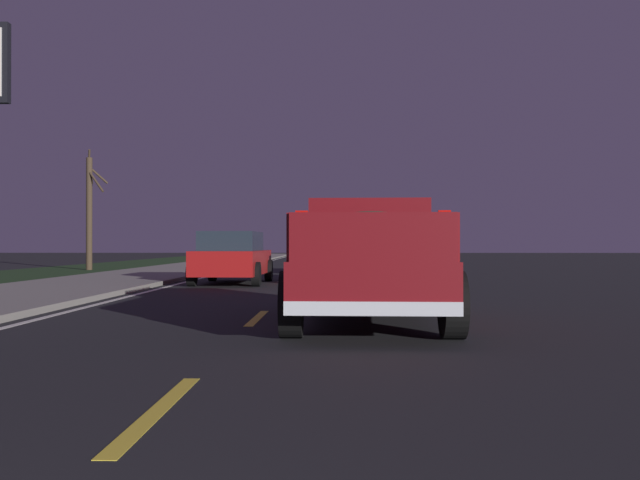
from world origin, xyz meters
name	(u,v)px	position (x,y,z in m)	size (l,w,h in m)	color
ground	(303,275)	(27.00, 0.00, 0.00)	(144.00, 144.00, 0.00)	black
sidewalk_shoulder	(154,273)	(27.00, 5.70, 0.06)	(108.00, 4.00, 0.12)	gray
grass_verge	(24,275)	(27.00, 10.70, 0.00)	(108.00, 6.00, 0.01)	#1E3819
lane_markings	(244,272)	(29.40, 2.55, 0.00)	(109.11, 3.54, 0.01)	yellow
pickup_truck	(370,257)	(10.27, -1.75, 0.98)	(5.48, 2.40, 1.87)	maroon
sedan_red	(232,257)	(20.98, 1.84, 0.78)	(4.44, 2.09, 1.54)	maroon
sedan_black	(351,257)	(21.61, -1.70, 0.78)	(4.44, 2.10, 1.54)	black
sedan_silver	(345,254)	(28.49, -1.60, 0.78)	(4.44, 2.09, 1.54)	#B2B5BA
bare_tree_far	(90,209)	(32.43, 10.02, 2.76)	(1.69, 1.13, 5.52)	#423323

